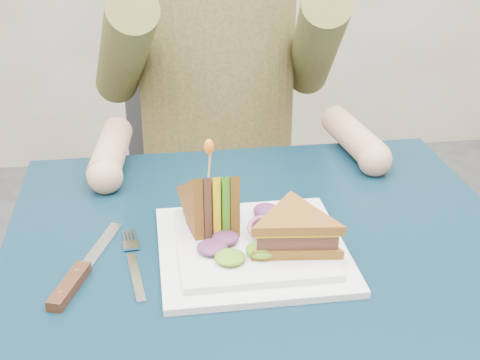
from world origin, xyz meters
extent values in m
cube|color=black|center=(0.00, 0.00, 0.71)|extent=(0.75, 0.75, 0.03)
cylinder|color=#595B5E|center=(-0.32, 0.32, 0.35)|extent=(0.04, 0.04, 0.70)
cylinder|color=#595B5E|center=(0.32, 0.32, 0.35)|extent=(0.04, 0.04, 0.70)
cube|color=#47474C|center=(0.00, 0.64, 0.45)|extent=(0.42, 0.40, 0.04)
cube|color=#47474C|center=(0.00, 0.82, 0.70)|extent=(0.42, 0.03, 0.46)
cylinder|color=#47474C|center=(-0.18, 0.47, 0.21)|extent=(0.02, 0.02, 0.43)
cylinder|color=#47474C|center=(0.18, 0.47, 0.21)|extent=(0.02, 0.02, 0.43)
cylinder|color=#47474C|center=(-0.18, 0.81, 0.21)|extent=(0.02, 0.02, 0.43)
cylinder|color=#47474C|center=(0.18, 0.81, 0.21)|extent=(0.02, 0.02, 0.43)
cylinder|color=brown|center=(0.00, 0.62, 0.87)|extent=(0.34, 0.34, 0.52)
cylinder|color=brown|center=(-0.20, 0.53, 0.89)|extent=(0.15, 0.39, 0.31)
cylinder|color=tan|center=(-0.23, 0.33, 0.76)|extent=(0.08, 0.20, 0.06)
sphere|color=tan|center=(-0.23, 0.23, 0.76)|extent=(0.06, 0.06, 0.06)
cylinder|color=brown|center=(0.20, 0.53, 0.89)|extent=(0.15, 0.39, 0.31)
cylinder|color=tan|center=(0.23, 0.33, 0.76)|extent=(0.08, 0.20, 0.06)
sphere|color=tan|center=(0.23, 0.23, 0.76)|extent=(0.06, 0.06, 0.06)
cube|color=white|center=(-0.02, 0.01, 0.73)|extent=(0.26, 0.26, 0.01)
cube|color=white|center=(-0.02, 0.01, 0.74)|extent=(0.21, 0.21, 0.01)
cube|color=silver|center=(-0.18, -0.03, 0.73)|extent=(0.03, 0.12, 0.00)
cube|color=silver|center=(-0.19, 0.04, 0.73)|extent=(0.02, 0.02, 0.00)
cube|color=silver|center=(-0.20, 0.07, 0.73)|extent=(0.01, 0.03, 0.00)
cube|color=silver|center=(-0.20, 0.07, 0.73)|extent=(0.01, 0.03, 0.00)
cube|color=silver|center=(-0.19, 0.07, 0.73)|extent=(0.01, 0.03, 0.00)
cube|color=silver|center=(-0.19, 0.07, 0.73)|extent=(0.01, 0.03, 0.00)
cube|color=silver|center=(-0.24, 0.05, 0.73)|extent=(0.06, 0.13, 0.00)
cube|color=black|center=(-0.27, -0.05, 0.74)|extent=(0.05, 0.10, 0.01)
cylinder|color=silver|center=(-0.26, -0.03, 0.74)|extent=(0.01, 0.01, 0.00)
cylinder|color=silver|center=(-0.28, -0.07, 0.74)|extent=(0.01, 0.01, 0.00)
cylinder|color=tan|center=(-0.08, 0.05, 0.85)|extent=(0.01, 0.01, 0.06)
ellipsoid|color=orange|center=(-0.08, 0.05, 0.88)|extent=(0.01, 0.01, 0.02)
torus|color=#9E4C7A|center=(-0.01, 0.01, 0.77)|extent=(0.04, 0.04, 0.02)
camera|label=1|loc=(-0.16, -0.78, 1.23)|focal=50.00mm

